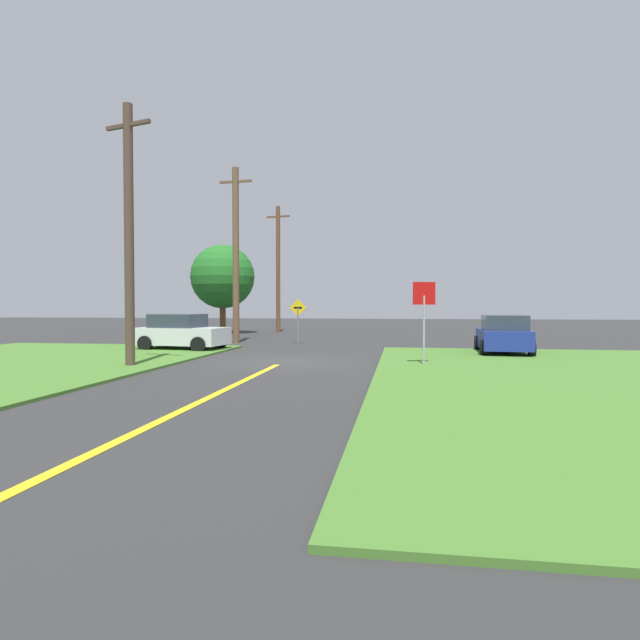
# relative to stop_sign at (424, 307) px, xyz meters

# --- Properties ---
(ground_plane) EXTENTS (120.00, 120.00, 0.00)m
(ground_plane) POSITION_rel_stop_sign_xyz_m (-4.87, 0.70, -1.95)
(ground_plane) COLOR #2E2E2E
(grass_verge_right) EXTENTS (12.00, 20.00, 0.08)m
(grass_verge_right) POSITION_rel_stop_sign_xyz_m (4.52, -3.30, -1.91)
(grass_verge_right) COLOR #44762A
(grass_verge_right) RESTS_ON ground
(lane_stripe_center) EXTENTS (0.20, 14.00, 0.01)m
(lane_stripe_center) POSITION_rel_stop_sign_xyz_m (-4.87, -7.30, -1.95)
(lane_stripe_center) COLOR yellow
(lane_stripe_center) RESTS_ON ground
(stop_sign) EXTENTS (0.73, 0.21, 2.78)m
(stop_sign) POSITION_rel_stop_sign_xyz_m (0.00, 0.00, 0.00)
(stop_sign) COLOR #9EA0A8
(stop_sign) RESTS_ON ground
(car_on_crossroad) EXTENTS (2.19, 3.92, 1.62)m
(car_on_crossroad) POSITION_rel_stop_sign_xyz_m (3.39, 4.78, -1.15)
(car_on_crossroad) COLOR navy
(car_on_crossroad) RESTS_ON ground
(parked_car_near_building) EXTENTS (4.05, 2.52, 1.62)m
(parked_car_near_building) POSITION_rel_stop_sign_xyz_m (-10.46, 4.69, -1.15)
(parked_car_near_building) COLOR silver
(parked_car_near_building) RESTS_ON ground
(utility_pole_near) EXTENTS (1.76, 0.61, 8.45)m
(utility_pole_near) POSITION_rel_stop_sign_xyz_m (-9.40, -1.74, 2.38)
(utility_pole_near) COLOR #4C3A2E
(utility_pole_near) RESTS_ON ground
(utility_pole_mid) EXTENTS (1.80, 0.35, 9.33)m
(utility_pole_mid) POSITION_rel_stop_sign_xyz_m (-9.47, 9.43, 2.80)
(utility_pole_mid) COLOR brown
(utility_pole_mid) RESTS_ON ground
(utility_pole_far) EXTENTS (1.79, 0.42, 9.36)m
(utility_pole_far) POSITION_rel_stop_sign_xyz_m (-9.83, 20.60, 2.83)
(utility_pole_far) COLOR brown
(utility_pole_far) RESTS_ON ground
(direction_sign) EXTENTS (0.90, 0.15, 2.34)m
(direction_sign) POSITION_rel_stop_sign_xyz_m (-6.05, 9.22, -0.50)
(direction_sign) COLOR slate
(direction_sign) RESTS_ON ground
(oak_tree_left) EXTENTS (4.54, 4.54, 6.33)m
(oak_tree_left) POSITION_rel_stop_sign_xyz_m (-13.35, 18.33, 2.09)
(oak_tree_left) COLOR brown
(oak_tree_left) RESTS_ON ground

